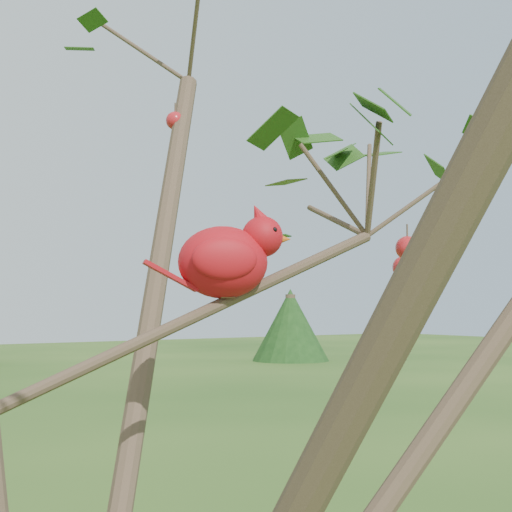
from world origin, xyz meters
The scene contains 2 objects.
crabapple_tree centered at (0.03, -0.02, 2.12)m, with size 2.35×2.05×2.95m.
cardinal centered at (0.29, 0.07, 2.16)m, with size 0.22×0.14×0.16m.
Camera 1 is at (-0.33, -0.91, 2.09)m, focal length 55.00 mm.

